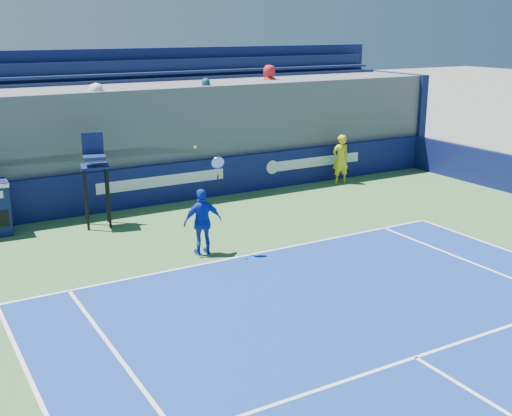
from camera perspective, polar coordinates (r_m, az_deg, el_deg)
ball_person at (r=21.69m, az=7.53°, el=4.34°), size 0.65×0.48×1.64m
back_hoarding at (r=19.23m, az=-8.39°, el=2.11°), size 20.40×0.21×1.20m
umpire_chair at (r=17.17m, az=-14.13°, el=3.31°), size 0.83×0.83×2.48m
tennis_player at (r=14.79m, az=-4.75°, el=-1.20°), size 0.95×0.52×2.57m
stadium_seating at (r=20.86m, az=-10.68°, el=6.55°), size 21.00×4.05×4.40m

